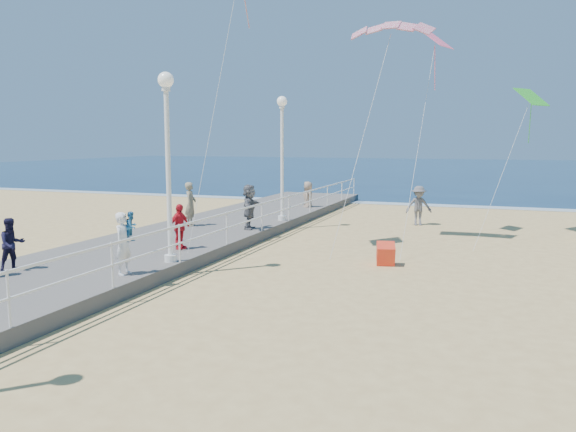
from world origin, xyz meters
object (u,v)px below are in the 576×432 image
(toddler_held, at_px, (132,227))
(beach_walker_a, at_px, (419,206))
(lamp_post_far, at_px, (282,145))
(woman_holding_toddler, at_px, (124,244))
(spectator_7, at_px, (12,244))
(beach_walker_c, at_px, (308,198))
(lamp_post_mid, at_px, (168,147))
(spectator_3, at_px, (179,227))
(spectator_5, at_px, (249,207))
(spectator_6, at_px, (191,204))
(box_kite, at_px, (386,256))

(toddler_held, height_order, beach_walker_a, toddler_held)
(lamp_post_far, bearing_deg, toddler_held, -90.66)
(woman_holding_toddler, bearing_deg, spectator_7, 98.70)
(beach_walker_c, bearing_deg, lamp_post_far, -3.53)
(lamp_post_mid, relative_size, spectator_7, 3.78)
(beach_walker_a, bearing_deg, spectator_3, -138.80)
(spectator_7, relative_size, beach_walker_c, 0.81)
(toddler_held, relative_size, spectator_5, 0.45)
(toddler_held, distance_m, spectator_6, 8.33)
(lamp_post_far, relative_size, beach_walker_a, 2.95)
(lamp_post_mid, height_order, woman_holding_toddler, lamp_post_mid)
(beach_walker_a, relative_size, beach_walker_c, 1.04)
(woman_holding_toddler, bearing_deg, box_kite, -50.68)
(lamp_post_mid, relative_size, spectator_6, 2.99)
(toddler_held, height_order, beach_walker_c, toddler_held)
(woman_holding_toddler, height_order, box_kite, woman_holding_toddler)
(toddler_held, xyz_separation_m, spectator_6, (-2.80, 7.84, -0.35))
(spectator_5, distance_m, beach_walker_a, 8.32)
(lamp_post_far, bearing_deg, beach_walker_c, 95.63)
(spectator_3, relative_size, beach_walker_c, 0.84)
(lamp_post_mid, bearing_deg, spectator_6, 115.16)
(woman_holding_toddler, bearing_deg, spectator_5, -1.91)
(spectator_5, distance_m, box_kite, 6.62)
(lamp_post_far, distance_m, spectator_5, 3.63)
(beach_walker_a, bearing_deg, spectator_7, -139.54)
(lamp_post_mid, distance_m, spectator_5, 6.72)
(lamp_post_mid, bearing_deg, beach_walker_c, 92.05)
(spectator_6, relative_size, beach_walker_c, 1.03)
(lamp_post_far, height_order, beach_walker_c, lamp_post_far)
(spectator_6, bearing_deg, lamp_post_mid, -168.52)
(toddler_held, height_order, spectator_5, spectator_5)
(spectator_3, xyz_separation_m, beach_walker_c, (0.23, 12.41, -0.26))
(woman_holding_toddler, bearing_deg, toddler_held, -47.40)
(spectator_3, xyz_separation_m, box_kite, (6.29, 1.70, -0.83))
(spectator_6, xyz_separation_m, beach_walker_c, (2.41, 7.91, -0.42))
(lamp_post_mid, relative_size, beach_walker_c, 3.07)
(woman_holding_toddler, bearing_deg, beach_walker_c, -1.55)
(beach_walker_c, bearing_deg, spectator_3, -10.22)
(spectator_6, height_order, box_kite, spectator_6)
(woman_holding_toddler, xyz_separation_m, spectator_6, (-2.65, 7.99, 0.08))
(lamp_post_far, relative_size, woman_holding_toddler, 3.27)
(toddler_held, height_order, spectator_6, spectator_6)
(lamp_post_mid, bearing_deg, toddler_held, -94.29)
(box_kite, bearing_deg, spectator_6, 147.99)
(beach_walker_c, bearing_deg, beach_walker_a, 63.41)
(lamp_post_mid, distance_m, woman_holding_toddler, 3.03)
(spectator_3, relative_size, beach_walker_a, 0.81)
(beach_walker_c, bearing_deg, toddler_held, -7.76)
(toddler_held, bearing_deg, woman_holding_toddler, 132.60)
(box_kite, bearing_deg, toddler_held, -152.15)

